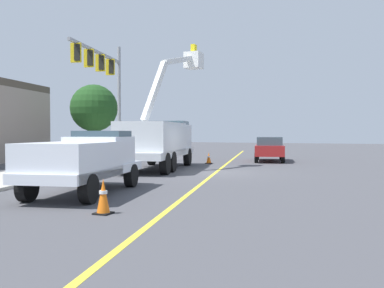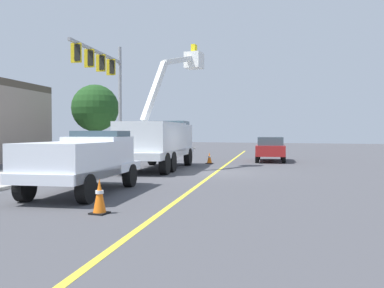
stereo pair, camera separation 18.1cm
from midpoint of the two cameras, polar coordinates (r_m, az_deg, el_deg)
name	(u,v)px [view 2 (the right image)]	position (r m, az deg, el deg)	size (l,w,h in m)	color
ground	(215,173)	(20.70, 3.46, -3.96)	(120.00, 120.00, 0.00)	#47474C
sidewalk_far_side	(63,169)	(23.17, -17.05, -3.28)	(60.00, 3.60, 0.12)	#B2ADA3
lane_centre_stripe	(215,173)	(20.70, 3.46, -3.95)	(50.00, 0.16, 0.01)	yellow
utility_bucket_truck	(159,140)	(22.80, -4.31, 0.61)	(8.54, 4.13, 6.99)	silver
service_pickup_truck	(83,159)	(14.02, -14.37, -2.06)	(5.91, 3.20, 2.06)	white
passing_minivan	(270,147)	(29.36, 10.87, -0.45)	(5.09, 2.84, 1.69)	maroon
traffic_cone_leading	(100,196)	(10.50, -12.08, -7.05)	(0.40, 0.40, 0.87)	black
traffic_cone_mid_front	(209,158)	(26.74, 2.60, -1.94)	(0.40, 0.40, 0.72)	black
traffic_signal_mast	(106,77)	(26.03, -11.53, 9.03)	(7.11, 1.70, 7.68)	gray
street_tree_right	(95,108)	(31.90, -12.97, 4.79)	(3.51, 3.51, 5.57)	brown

